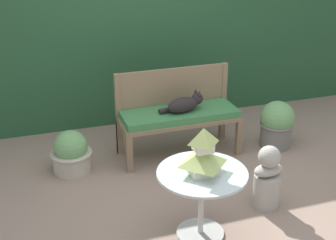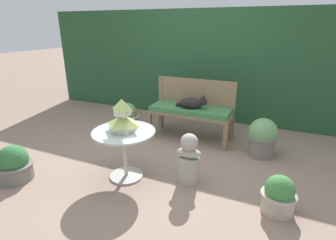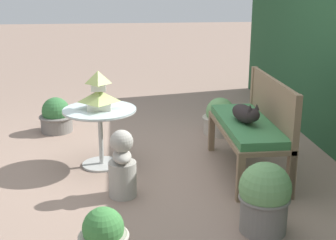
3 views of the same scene
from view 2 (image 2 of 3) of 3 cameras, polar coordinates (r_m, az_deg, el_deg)
The scene contains 12 objects.
ground at distance 3.44m, azimuth -3.64°, elevation -9.02°, with size 30.00×30.00×0.00m, color gray.
foliage_hedge_back at distance 5.19m, azimuth 8.08°, elevation 12.05°, with size 6.40×0.77×1.94m, color #234C2D.
garden_bench at distance 3.99m, azimuth 4.90°, elevation 1.73°, with size 1.25×0.48×0.50m.
bench_backrest at distance 4.13m, azimuth 6.01°, elevation 5.38°, with size 1.25×0.06×0.89m.
cat at distance 3.89m, azimuth 5.42°, elevation 3.74°, with size 0.48×0.23×0.21m.
patio_table at distance 2.96m, azimuth -9.49°, elevation -4.54°, with size 0.70×0.70×0.57m.
pagoda_birdhouse at distance 2.86m, azimuth -9.80°, elevation 0.51°, with size 0.29×0.29×0.37m.
garden_bust at distance 2.92m, azimuth 4.53°, elevation -8.68°, with size 0.28×0.23×0.58m.
potted_plant_bench_right at distance 3.71m, azimuth 19.85°, elevation -3.56°, with size 0.37×0.37×0.52m.
potted_plant_bench_left at distance 4.54m, azimuth -8.85°, elevation 0.77°, with size 0.41×0.41×0.43m.
potted_plant_patio_mid at distance 3.46m, azimuth -30.48°, elevation -8.38°, with size 0.40×0.40×0.42m.
potted_plant_hedge_corner at distance 2.74m, azimuth 22.96°, elevation -14.88°, with size 0.33×0.33×0.37m.
Camera 2 is at (1.42, -2.66, 1.67)m, focal length 28.00 mm.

